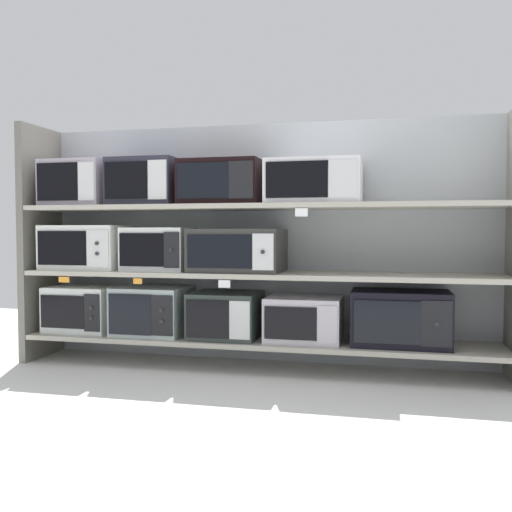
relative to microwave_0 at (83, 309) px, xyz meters
name	(u,v)px	position (x,y,z in m)	size (l,w,h in m)	color
ground	(207,422)	(1.21, -1.00, -0.35)	(6.99, 6.00, 0.02)	silver
back_panel	(264,243)	(1.21, 0.25, 0.45)	(3.19, 0.04, 1.58)	#9EA3A8
upright_left	(41,243)	(-0.31, 0.00, 0.45)	(0.05, 0.46, 1.58)	#68645B
shelf_0	(256,341)	(1.21, 0.00, -0.17)	(2.99, 0.46, 0.03)	#ADA899
microwave_0	(83,309)	(0.00, 0.00, 0.00)	(0.45, 0.34, 0.30)	silver
microwave_1	(153,310)	(0.51, 0.00, 0.01)	(0.45, 0.42, 0.31)	#99A7A4
microwave_2	(226,315)	(1.01, 0.00, -0.01)	(0.43, 0.39, 0.29)	#2C3531
microwave_3	(304,319)	(1.52, 0.00, -0.01)	(0.46, 0.38, 0.27)	#BEB6C0
microwave_4	(400,318)	(2.09, 0.00, 0.01)	(0.57, 0.37, 0.32)	black
shelf_1	(256,274)	(1.21, 0.00, 0.26)	(2.99, 0.46, 0.03)	#ADA899
microwave_5	(87,247)	(0.04, 0.00, 0.42)	(0.53, 0.40, 0.29)	silver
microwave_6	(159,249)	(0.56, 0.00, 0.41)	(0.42, 0.35, 0.28)	silver
microwave_7	(238,250)	(1.09, 0.00, 0.41)	(0.57, 0.43, 0.27)	#31302E
price_tag_0	(64,280)	(0.01, -0.23, 0.22)	(0.07, 0.00, 0.04)	orange
price_tag_1	(138,281)	(0.51, -0.23, 0.22)	(0.06, 0.00, 0.03)	orange
price_tag_2	(224,284)	(1.07, -0.23, 0.21)	(0.07, 0.00, 0.05)	white
shelf_2	(256,207)	(1.21, 0.00, 0.68)	(2.99, 0.46, 0.03)	#ADA899
microwave_8	(80,184)	(-0.01, 0.00, 0.84)	(0.43, 0.37, 0.30)	#A399A7
microwave_9	(146,182)	(0.47, 0.00, 0.84)	(0.44, 0.36, 0.30)	#272633
microwave_10	(223,183)	(0.99, 0.00, 0.83)	(0.51, 0.39, 0.28)	black
microwave_11	(314,182)	(1.58, 0.00, 0.82)	(0.56, 0.42, 0.26)	silver
price_tag_3	(301,212)	(1.53, -0.23, 0.63)	(0.07, 0.00, 0.05)	white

